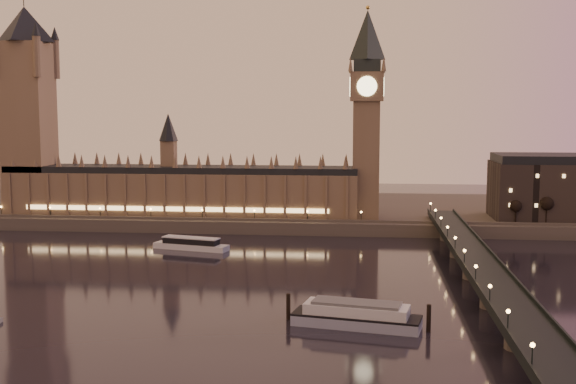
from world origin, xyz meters
name	(u,v)px	position (x,y,z in m)	size (l,w,h in m)	color
ground	(208,285)	(0.00, 0.00, 0.00)	(700.00, 700.00, 0.00)	black
far_embankment	(322,211)	(30.00, 165.00, 3.00)	(560.00, 130.00, 6.00)	#423D35
palace_of_westminster	(181,185)	(-40.12, 120.99, 21.71)	(180.00, 26.62, 52.00)	brown
victoria_tower	(28,98)	(-120.00, 121.00, 65.79)	(31.68, 31.68, 118.00)	brown
big_ben	(367,101)	(53.99, 120.99, 63.95)	(17.68, 17.68, 104.00)	brown
westminster_bridge	(481,276)	(91.61, 0.00, 5.52)	(13.20, 260.00, 15.30)	black
bare_tree_0	(512,206)	(122.83, 109.00, 14.41)	(5.55, 5.55, 11.29)	black
bare_tree_1	(547,207)	(138.94, 109.00, 14.41)	(5.55, 5.55, 11.29)	black
cruise_boat_a	(191,244)	(-20.76, 61.87, 2.35)	(34.05, 15.01, 5.33)	silver
moored_barge	(356,315)	(51.06, -42.19, 3.17)	(40.24, 16.57, 7.51)	#8993AE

